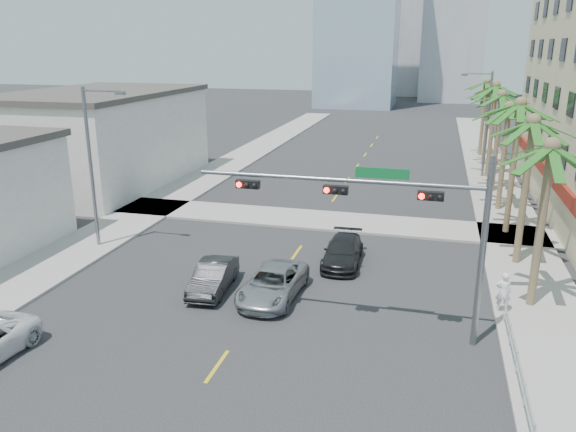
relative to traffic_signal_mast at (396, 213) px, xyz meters
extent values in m
cube|color=gray|center=(6.22, 12.05, -4.99)|extent=(4.00, 120.00, 0.15)
cube|color=gray|center=(-17.78, 12.05, -4.99)|extent=(4.00, 120.00, 0.15)
cube|color=gray|center=(-5.78, 14.05, -4.99)|extent=(80.00, 4.00, 0.15)
cube|color=maroon|center=(8.62, 22.05, -2.06)|extent=(0.30, 28.00, 0.80)
cube|color=beige|center=(-25.28, 20.05, -1.46)|extent=(11.00, 18.00, 7.20)
cylinder|color=slate|center=(3.22, 0.05, -1.46)|extent=(0.24, 0.24, 7.20)
cylinder|color=slate|center=(-2.28, 0.05, 1.14)|extent=(11.00, 0.16, 0.16)
cube|color=#0C662D|center=(-0.58, 0.05, 1.49)|extent=(2.00, 0.05, 0.40)
cube|color=black|center=(1.22, -0.10, 0.79)|extent=(0.95, 0.28, 0.32)
sphere|color=#FF0C05|center=(0.90, -0.26, 0.79)|extent=(0.22, 0.22, 0.22)
cube|color=black|center=(-2.28, -0.10, 0.79)|extent=(0.95, 0.28, 0.32)
sphere|color=#FF0C05|center=(-2.60, -0.26, 0.79)|extent=(0.22, 0.22, 0.22)
cube|color=black|center=(-5.78, -0.10, 0.79)|extent=(0.95, 0.28, 0.32)
sphere|color=#FF0C05|center=(-6.10, -0.26, 0.79)|extent=(0.22, 0.22, 0.22)
cylinder|color=brown|center=(5.82, 4.05, -1.46)|extent=(0.36, 0.36, 7.20)
cylinder|color=brown|center=(5.82, 9.25, -1.28)|extent=(0.36, 0.36, 7.56)
cylinder|color=brown|center=(5.82, 14.45, -1.10)|extent=(0.36, 0.36, 7.92)
cylinder|color=brown|center=(5.82, 19.65, -1.46)|extent=(0.36, 0.36, 7.20)
cylinder|color=brown|center=(5.82, 24.85, -1.28)|extent=(0.36, 0.36, 7.56)
cylinder|color=brown|center=(5.82, 30.05, -1.10)|extent=(0.36, 0.36, 7.92)
cylinder|color=brown|center=(5.82, 35.25, -1.46)|extent=(0.36, 0.36, 7.20)
cylinder|color=brown|center=(5.82, 40.45, -1.28)|extent=(0.36, 0.36, 7.56)
cylinder|color=slate|center=(-16.98, 6.05, -0.56)|extent=(0.20, 0.20, 9.00)
cylinder|color=slate|center=(-15.88, 6.05, 3.74)|extent=(2.20, 0.12, 0.12)
cube|color=slate|center=(-14.78, 6.05, 3.64)|extent=(0.50, 0.25, 0.18)
cylinder|color=slate|center=(5.42, 30.05, -0.56)|extent=(0.20, 0.20, 9.00)
cylinder|color=slate|center=(4.32, 30.05, 3.74)|extent=(2.20, 0.12, 0.12)
cube|color=slate|center=(3.22, 30.05, 3.64)|extent=(0.50, 0.25, 0.18)
cylinder|color=silver|center=(4.52, -1.95, -4.51)|extent=(0.08, 8.00, 0.08)
cylinder|color=silver|center=(4.52, -1.95, -4.16)|extent=(0.08, 8.00, 0.08)
cylinder|color=silver|center=(4.52, -3.95, -4.56)|extent=(0.08, 0.08, 1.00)
cylinder|color=silver|center=(4.52, -1.95, -4.56)|extent=(0.08, 0.08, 1.00)
cylinder|color=silver|center=(4.52, 0.05, -4.56)|extent=(0.08, 0.08, 1.00)
cylinder|color=silver|center=(4.52, 2.05, -4.56)|extent=(0.08, 0.08, 1.00)
imported|color=black|center=(-8.38, 2.16, -4.37)|extent=(1.80, 4.28, 1.37)
imported|color=#A5A6AA|center=(-5.44, 2.10, -4.37)|extent=(2.53, 5.11, 1.39)
imported|color=black|center=(-3.04, 7.04, -4.39)|extent=(2.05, 4.69, 1.34)
imported|color=white|center=(4.52, 3.00, -4.03)|extent=(0.65, 0.43, 1.77)
camera|label=1|loc=(1.20, -20.46, 6.04)|focal=35.00mm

